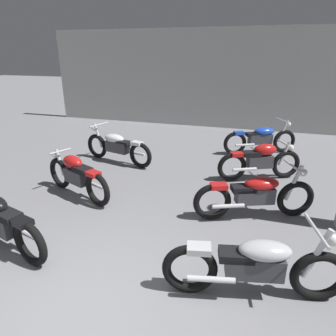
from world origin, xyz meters
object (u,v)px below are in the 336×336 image
object	(u,v)px
motorcycle_left_row_1	(77,175)
motorcycle_left_row_2	(117,146)
motorcycle_right_row_2	(260,161)
motorcycle_right_row_3	(261,138)
motorcycle_right_row_1	(256,194)
motorcycle_right_row_0	(256,265)
motorcycle_left_row_0	(1,222)

from	to	relation	value
motorcycle_left_row_1	motorcycle_left_row_2	xyz separation A→B (m)	(-0.11, 2.06, -0.01)
motorcycle_right_row_2	motorcycle_left_row_2	bearing A→B (deg)	178.66
motorcycle_right_row_2	motorcycle_right_row_3	xyz separation A→B (m)	(-0.03, 1.99, -0.01)
motorcycle_left_row_1	motorcycle_right_row_1	world-z (taller)	motorcycle_right_row_1
motorcycle_right_row_2	motorcycle_right_row_3	world-z (taller)	motorcycle_right_row_3
motorcycle_right_row_1	motorcycle_right_row_3	distance (m)	3.81
motorcycle_left_row_2	motorcycle_right_row_0	distance (m)	5.28
motorcycle_left_row_1	motorcycle_right_row_1	size ratio (longest dim) A/B	0.90
motorcycle_right_row_1	motorcycle_right_row_2	xyz separation A→B (m)	(0.04, 1.82, 0.01)
motorcycle_left_row_0	motorcycle_left_row_1	xyz separation A→B (m)	(0.05, 1.88, 0.00)
motorcycle_left_row_0	motorcycle_right_row_3	size ratio (longest dim) A/B	0.96
motorcycle_right_row_0	motorcycle_right_row_2	world-z (taller)	motorcycle_right_row_0
motorcycle_left_row_0	motorcycle_left_row_1	size ratio (longest dim) A/B	1.04
motorcycle_left_row_0	motorcycle_left_row_2	world-z (taller)	motorcycle_left_row_2
motorcycle_right_row_0	motorcycle_right_row_1	world-z (taller)	same
motorcycle_left_row_0	motorcycle_right_row_2	world-z (taller)	same
motorcycle_left_row_2	motorcycle_right_row_1	distance (m)	4.06
motorcycle_left_row_1	motorcycle_right_row_3	world-z (taller)	motorcycle_right_row_3
motorcycle_right_row_0	motorcycle_right_row_2	size ratio (longest dim) A/B	1.17
motorcycle_right_row_0	motorcycle_right_row_1	xyz separation A→B (m)	(-0.06, 1.92, 0.00)
motorcycle_left_row_2	motorcycle_right_row_0	world-z (taller)	same
motorcycle_left_row_1	motorcycle_left_row_0	bearing A→B (deg)	-91.40
motorcycle_left_row_1	motorcycle_right_row_1	distance (m)	3.47
motorcycle_right_row_0	motorcycle_right_row_2	bearing A→B (deg)	90.35
motorcycle_left_row_2	motorcycle_right_row_0	xyz separation A→B (m)	(3.64, -3.83, 0.00)
motorcycle_left_row_1	motorcycle_right_row_2	size ratio (longest dim) A/B	1.01
motorcycle_right_row_1	motorcycle_left_row_2	bearing A→B (deg)	152.01
motorcycle_right_row_3	motorcycle_right_row_1	bearing A→B (deg)	-90.19
motorcycle_right_row_3	motorcycle_left_row_0	bearing A→B (deg)	-121.11
motorcycle_right_row_0	motorcycle_right_row_2	xyz separation A→B (m)	(-0.02, 3.74, 0.01)
motorcycle_right_row_1	motorcycle_right_row_2	distance (m)	1.82
motorcycle_right_row_2	motorcycle_right_row_1	bearing A→B (deg)	-91.23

